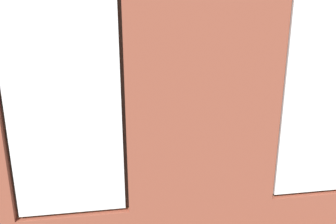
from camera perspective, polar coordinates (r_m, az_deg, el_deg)
The scene contains 14 objects.
ground_plane at distance 5.77m, azimuth -1.10°, elevation -8.48°, with size 7.28×6.00×0.10m, color brown.
brick_wall_with_windows at distance 2.76m, azimuth 6.28°, elevation 1.33°, with size 6.68×0.30×3.36m.
couch_by_window at distance 3.87m, azimuth 2.96°, elevation -15.37°, with size 1.91×0.87×0.80m.
couch_left at distance 6.59m, azimuth 22.16°, elevation -2.97°, with size 1.00×1.93×0.80m.
coffee_table at distance 5.57m, azimuth 0.54°, elevation -4.47°, with size 1.49×0.75×0.44m.
cup_ceramic at distance 5.38m, azimuth -3.96°, elevation -4.20°, with size 0.07×0.07×0.08m, color #B23D38.
candle_jar at distance 5.60m, azimuth -1.50°, elevation -3.27°, with size 0.08×0.08×0.10m, color #B7333D.
table_plant_small at distance 5.42m, azimuth 1.91°, elevation -2.89°, with size 0.17×0.17×0.26m.
remote_black at distance 5.75m, azimuth 4.36°, elevation -3.17°, with size 0.05×0.17×0.02m, color black.
remote_gray at distance 5.55m, azimuth 0.54°, elevation -3.84°, with size 0.05×0.17×0.02m, color #59595B.
potted_plant_mid_room_small at distance 6.77m, azimuth 7.63°, elevation -1.42°, with size 0.33×0.33×0.48m.
potted_plant_by_left_couch at distance 7.55m, azimuth 14.32°, elevation 1.15°, with size 0.44×0.44×0.70m.
potted_plant_between_couches at distance 4.26m, azimuth 21.83°, elevation -8.70°, with size 0.99×0.89×1.33m.
potted_plant_foreground_right at distance 7.59m, azimuth -23.86°, elevation 1.84°, with size 0.80×0.82×1.44m.
Camera 1 is at (0.72, 5.19, 2.35)m, focal length 35.00 mm.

